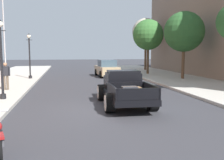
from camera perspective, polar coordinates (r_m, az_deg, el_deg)
The scene contains 10 objects.
ground_plane at distance 11.06m, azimuth 1.48°, elevation -6.40°, with size 140.00×140.00×0.00m, color #333338.
hotrod_truck_black at distance 11.88m, azimuth 2.58°, elevation -1.81°, with size 2.26×4.97×1.58m.
car_background_tan at distance 25.13m, azimuth -1.19°, elevation 2.55°, with size 2.04×4.38×1.65m.
pedestrian_sidewalk_left at distance 16.56m, azimuth -22.76°, elevation 1.17°, with size 0.53×0.22×1.65m.
street_lamp_near at distance 13.37m, azimuth -23.63°, elevation 5.59°, with size 0.50×0.32×3.85m.
street_lamp_far at distance 22.93m, azimuth -18.02°, elevation 5.92°, with size 0.50×0.32×3.85m.
flagpole at distance 26.72m, azimuth -22.70°, elevation 13.04°, with size 1.74×0.16×9.16m.
street_tree_second at distance 22.54m, azimuth 15.84°, elevation 10.36°, with size 3.38×3.38×5.66m.
street_tree_third at distance 27.10m, azimuth 8.11°, elevation 9.99°, with size 3.18×3.18×5.64m.
street_tree_farthest at distance 32.81m, azimuth 7.57°, elevation 10.64°, with size 3.39×3.39×6.48m.
Camera 1 is at (-2.23, -10.55, 2.45)m, focal length 40.77 mm.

